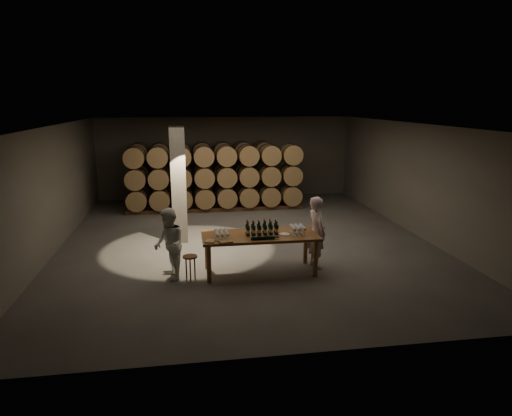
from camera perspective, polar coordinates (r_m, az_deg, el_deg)
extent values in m
plane|color=#4E4B49|center=(12.87, -1.32, -4.02)|extent=(12.00, 12.00, 0.00)
plane|color=#605E59|center=(12.31, -1.40, 10.35)|extent=(12.00, 12.00, 0.00)
plane|color=#656156|center=(18.39, -3.83, 6.31)|extent=(10.00, 0.00, 10.00)
plane|color=#656156|center=(6.77, 5.38, -6.04)|extent=(10.00, 0.00, 10.00)
plane|color=#656156|center=(12.84, -24.07, 2.13)|extent=(0.00, 12.00, 12.00)
plane|color=#656156|center=(14.04, 19.36, 3.40)|extent=(0.00, 12.00, 12.00)
cube|color=slate|center=(12.59, -9.64, 2.90)|extent=(0.40, 0.40, 3.20)
cylinder|color=brown|center=(9.87, -5.91, -7.00)|extent=(0.10, 0.10, 0.84)
cylinder|color=brown|center=(10.25, 7.46, -6.27)|extent=(0.10, 0.10, 0.84)
cylinder|color=brown|center=(10.68, -6.16, -5.41)|extent=(0.10, 0.10, 0.84)
cylinder|color=brown|center=(11.03, 6.21, -4.80)|extent=(0.10, 0.10, 0.84)
cube|color=brown|center=(10.25, 0.51, -3.50)|extent=(2.60, 1.10, 0.06)
cube|color=brown|center=(17.51, -6.56, 0.78)|extent=(5.48, 0.10, 0.12)
cube|color=brown|center=(18.09, -6.64, 1.18)|extent=(5.48, 0.10, 0.12)
cylinder|color=#A4784A|center=(17.79, -14.19, 2.00)|extent=(0.70, 0.95, 0.70)
cylinder|color=black|center=(17.53, -14.27, 1.84)|extent=(0.73, 0.04, 0.73)
cylinder|color=black|center=(18.04, -14.12, 2.16)|extent=(0.73, 0.04, 0.73)
cylinder|color=#A4784A|center=(17.73, -11.68, 2.10)|extent=(0.70, 0.95, 0.70)
cylinder|color=black|center=(17.48, -11.72, 1.93)|extent=(0.73, 0.04, 0.73)
cylinder|color=black|center=(17.99, -11.65, 2.26)|extent=(0.73, 0.04, 0.73)
cylinder|color=#A4784A|center=(17.71, -9.16, 2.19)|extent=(0.70, 0.95, 0.70)
cylinder|color=black|center=(17.45, -9.16, 2.03)|extent=(0.73, 0.04, 0.73)
cylinder|color=black|center=(17.96, -9.16, 2.35)|extent=(0.73, 0.04, 0.73)
cylinder|color=#A4784A|center=(17.72, -6.64, 2.28)|extent=(0.70, 0.95, 0.70)
cylinder|color=black|center=(17.46, -6.60, 2.12)|extent=(0.73, 0.04, 0.73)
cylinder|color=black|center=(17.97, -6.67, 2.44)|extent=(0.73, 0.04, 0.73)
cylinder|color=#A4784A|center=(17.76, -4.12, 2.36)|extent=(0.70, 0.95, 0.70)
cylinder|color=black|center=(17.51, -4.05, 2.20)|extent=(0.73, 0.04, 0.73)
cylinder|color=black|center=(18.02, -4.19, 2.52)|extent=(0.73, 0.04, 0.73)
cylinder|color=#A4784A|center=(17.84, -1.62, 2.44)|extent=(0.70, 0.95, 0.70)
cylinder|color=black|center=(17.59, -1.52, 2.28)|extent=(0.73, 0.04, 0.73)
cylinder|color=black|center=(18.10, -1.73, 2.59)|extent=(0.73, 0.04, 0.73)
cylinder|color=#A4784A|center=(17.96, 0.85, 2.51)|extent=(0.70, 0.95, 0.70)
cylinder|color=black|center=(17.71, 0.99, 2.36)|extent=(0.73, 0.04, 0.73)
cylinder|color=black|center=(18.21, 0.71, 2.67)|extent=(0.73, 0.04, 0.73)
cylinder|color=#A4784A|center=(17.66, -14.33, 4.36)|extent=(0.70, 0.95, 0.70)
cylinder|color=black|center=(17.41, -14.40, 4.22)|extent=(0.73, 0.04, 0.73)
cylinder|color=black|center=(17.92, -14.25, 4.48)|extent=(0.73, 0.04, 0.73)
cylinder|color=#A4784A|center=(17.61, -11.80, 4.46)|extent=(0.70, 0.95, 0.70)
cylinder|color=black|center=(17.35, -11.83, 4.33)|extent=(0.73, 0.04, 0.73)
cylinder|color=black|center=(17.86, -11.76, 4.59)|extent=(0.73, 0.04, 0.73)
cylinder|color=#A4784A|center=(17.58, -9.25, 4.56)|extent=(0.70, 0.95, 0.70)
cylinder|color=black|center=(17.32, -9.25, 4.43)|extent=(0.73, 0.04, 0.73)
cylinder|color=black|center=(17.84, -9.25, 4.68)|extent=(0.73, 0.04, 0.73)
cylinder|color=#A4784A|center=(17.59, -6.70, 4.64)|extent=(0.70, 0.95, 0.70)
cylinder|color=black|center=(17.34, -6.67, 4.52)|extent=(0.73, 0.04, 0.73)
cylinder|color=black|center=(17.85, -6.74, 4.77)|extent=(0.73, 0.04, 0.73)
cylinder|color=#A4784A|center=(17.64, -4.16, 4.72)|extent=(0.70, 0.95, 0.70)
cylinder|color=black|center=(17.38, -4.09, 4.60)|extent=(0.73, 0.04, 0.73)
cylinder|color=black|center=(17.90, -4.23, 4.85)|extent=(0.73, 0.04, 0.73)
cylinder|color=#A4784A|center=(17.72, -1.64, 4.79)|extent=(0.70, 0.95, 0.70)
cylinder|color=black|center=(17.46, -1.53, 4.67)|extent=(0.73, 0.04, 0.73)
cylinder|color=black|center=(17.97, -1.75, 4.91)|extent=(0.73, 0.04, 0.73)
cylinder|color=#A4784A|center=(17.83, 0.86, 4.85)|extent=(0.70, 0.95, 0.70)
cylinder|color=black|center=(17.58, 1.00, 4.73)|extent=(0.73, 0.04, 0.73)
cylinder|color=black|center=(18.09, 0.72, 4.97)|extent=(0.73, 0.04, 0.73)
cylinder|color=#A4784A|center=(17.57, -14.47, 6.74)|extent=(0.70, 0.95, 0.70)
cylinder|color=black|center=(17.31, -14.55, 6.64)|extent=(0.73, 0.04, 0.73)
cylinder|color=black|center=(17.83, -14.39, 6.83)|extent=(0.73, 0.04, 0.73)
cylinder|color=#A4784A|center=(17.51, -11.91, 6.85)|extent=(0.70, 0.95, 0.70)
cylinder|color=black|center=(17.25, -11.95, 6.76)|extent=(0.73, 0.04, 0.73)
cylinder|color=black|center=(17.77, -11.87, 6.94)|extent=(0.73, 0.04, 0.73)
cylinder|color=#A4784A|center=(17.49, -9.34, 6.95)|extent=(0.70, 0.95, 0.70)
cylinder|color=black|center=(17.23, -9.34, 6.86)|extent=(0.73, 0.04, 0.73)
cylinder|color=black|center=(17.74, -9.34, 7.04)|extent=(0.73, 0.04, 0.73)
cylinder|color=#A4784A|center=(17.50, -6.77, 7.04)|extent=(0.70, 0.95, 0.70)
cylinder|color=black|center=(17.24, -6.73, 6.95)|extent=(0.73, 0.04, 0.73)
cylinder|color=black|center=(17.76, -6.80, 7.13)|extent=(0.73, 0.04, 0.73)
cylinder|color=#A4784A|center=(17.54, -4.20, 7.11)|extent=(0.70, 0.95, 0.70)
cylinder|color=black|center=(17.29, -4.13, 7.02)|extent=(0.73, 0.04, 0.73)
cylinder|color=black|center=(17.80, -4.27, 7.20)|extent=(0.73, 0.04, 0.73)
cylinder|color=#A4784A|center=(17.62, -1.66, 7.17)|extent=(0.70, 0.95, 0.70)
cylinder|color=black|center=(17.37, -1.55, 7.08)|extent=(0.73, 0.04, 0.73)
cylinder|color=black|center=(17.88, -1.76, 7.26)|extent=(0.73, 0.04, 0.73)
cylinder|color=#A4784A|center=(17.74, 0.86, 7.22)|extent=(0.70, 0.95, 0.70)
cylinder|color=black|center=(17.48, 1.01, 7.13)|extent=(0.73, 0.04, 0.73)
cylinder|color=black|center=(17.99, 0.72, 7.30)|extent=(0.73, 0.04, 0.73)
cube|color=brown|center=(16.17, -4.96, -0.24)|extent=(6.26, 0.10, 0.12)
cube|color=brown|center=(16.75, -5.11, 0.24)|extent=(6.26, 0.10, 0.12)
cylinder|color=#A4784A|center=(16.42, -14.61, 1.06)|extent=(0.70, 0.95, 0.70)
cylinder|color=black|center=(16.17, -14.70, 0.86)|extent=(0.73, 0.04, 0.73)
cylinder|color=black|center=(16.68, -14.53, 1.24)|extent=(0.73, 0.04, 0.73)
cylinder|color=#A4784A|center=(16.36, -11.90, 1.16)|extent=(0.70, 0.95, 0.70)
cylinder|color=black|center=(16.11, -11.94, 0.96)|extent=(0.73, 0.04, 0.73)
cylinder|color=black|center=(16.61, -11.85, 1.34)|extent=(0.73, 0.04, 0.73)
cylinder|color=#A4784A|center=(16.34, -9.16, 1.26)|extent=(0.70, 0.95, 0.70)
cylinder|color=black|center=(16.08, -9.17, 1.06)|extent=(0.73, 0.04, 0.73)
cylinder|color=black|center=(16.59, -9.16, 1.44)|extent=(0.73, 0.04, 0.73)
cylinder|color=#A4784A|center=(16.35, -6.43, 1.35)|extent=(0.70, 0.95, 0.70)
cylinder|color=black|center=(16.09, -6.39, 1.16)|extent=(0.73, 0.04, 0.73)
cylinder|color=black|center=(16.60, -6.47, 1.54)|extent=(0.73, 0.04, 0.73)
cylinder|color=#A4784A|center=(16.40, -3.71, 1.45)|extent=(0.70, 0.95, 0.70)
cylinder|color=black|center=(16.14, -3.62, 1.26)|extent=(0.73, 0.04, 0.73)
cylinder|color=black|center=(16.65, -3.79, 1.63)|extent=(0.73, 0.04, 0.73)
cylinder|color=#A4784A|center=(16.48, -1.01, 1.53)|extent=(0.70, 0.95, 0.70)
cylinder|color=black|center=(16.23, -0.88, 1.35)|extent=(0.73, 0.04, 0.73)
cylinder|color=black|center=(16.74, -1.13, 1.71)|extent=(0.73, 0.04, 0.73)
cylinder|color=#A4784A|center=(16.61, 1.66, 1.62)|extent=(0.70, 0.95, 0.70)
cylinder|color=black|center=(16.36, 1.83, 1.44)|extent=(0.73, 0.04, 0.73)
cylinder|color=black|center=(16.86, 1.50, 1.80)|extent=(0.73, 0.04, 0.73)
cylinder|color=#A4784A|center=(16.76, 4.29, 1.70)|extent=(0.70, 0.95, 0.70)
cylinder|color=black|center=(16.52, 4.49, 1.52)|extent=(0.73, 0.04, 0.73)
cylinder|color=black|center=(17.01, 4.09, 1.87)|extent=(0.73, 0.04, 0.73)
cylinder|color=#A4784A|center=(16.29, -14.76, 3.60)|extent=(0.70, 0.95, 0.70)
cylinder|color=black|center=(16.03, -14.85, 3.45)|extent=(0.73, 0.04, 0.73)
cylinder|color=black|center=(16.54, -14.68, 3.75)|extent=(0.73, 0.04, 0.73)
cylinder|color=#A4784A|center=(16.22, -12.02, 3.71)|extent=(0.70, 0.95, 0.70)
cylinder|color=black|center=(15.97, -12.07, 3.56)|extent=(0.73, 0.04, 0.73)
cylinder|color=black|center=(16.48, -11.98, 3.86)|extent=(0.73, 0.04, 0.73)
cylinder|color=#A4784A|center=(16.20, -9.26, 3.82)|extent=(0.70, 0.95, 0.70)
cylinder|color=black|center=(15.94, -9.26, 3.66)|extent=(0.73, 0.04, 0.73)
cylinder|color=black|center=(16.46, -9.26, 3.96)|extent=(0.73, 0.04, 0.73)
cylinder|color=#A4784A|center=(16.21, -6.50, 3.91)|extent=(0.70, 0.95, 0.70)
cylinder|color=black|center=(15.95, -6.46, 3.76)|extent=(0.73, 0.04, 0.73)
cylinder|color=black|center=(16.47, -6.54, 4.06)|extent=(0.73, 0.04, 0.73)
cylinder|color=#A4784A|center=(16.26, -3.75, 4.00)|extent=(0.70, 0.95, 0.70)
cylinder|color=black|center=(16.01, -3.66, 3.85)|extent=(0.73, 0.04, 0.73)
cylinder|color=black|center=(16.52, -3.83, 4.14)|extent=(0.73, 0.04, 0.73)
cylinder|color=#A4784A|center=(16.35, -1.02, 4.07)|extent=(0.70, 0.95, 0.70)
cylinder|color=black|center=(16.09, -0.89, 3.93)|extent=(0.73, 0.04, 0.73)
cylinder|color=black|center=(16.60, -1.14, 4.22)|extent=(0.73, 0.04, 0.73)
cylinder|color=#A4784A|center=(16.47, 1.68, 4.14)|extent=(0.70, 0.95, 0.70)
cylinder|color=black|center=(16.22, 1.85, 3.99)|extent=(0.73, 0.04, 0.73)
cylinder|color=black|center=(16.72, 1.52, 4.28)|extent=(0.73, 0.04, 0.73)
cylinder|color=#A4784A|center=(16.63, 4.33, 4.20)|extent=(0.70, 0.95, 0.70)
cylinder|color=black|center=(16.38, 4.54, 4.05)|extent=(0.73, 0.04, 0.73)
cylinder|color=black|center=(16.88, 4.13, 4.34)|extent=(0.73, 0.04, 0.73)
cylinder|color=#A4784A|center=(16.18, -14.92, 6.18)|extent=(0.70, 0.95, 0.70)
cylinder|color=black|center=(15.93, -15.01, 6.07)|extent=(0.73, 0.04, 0.73)
cylinder|color=black|center=(16.44, -14.83, 6.29)|extent=(0.73, 0.04, 0.73)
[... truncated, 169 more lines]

